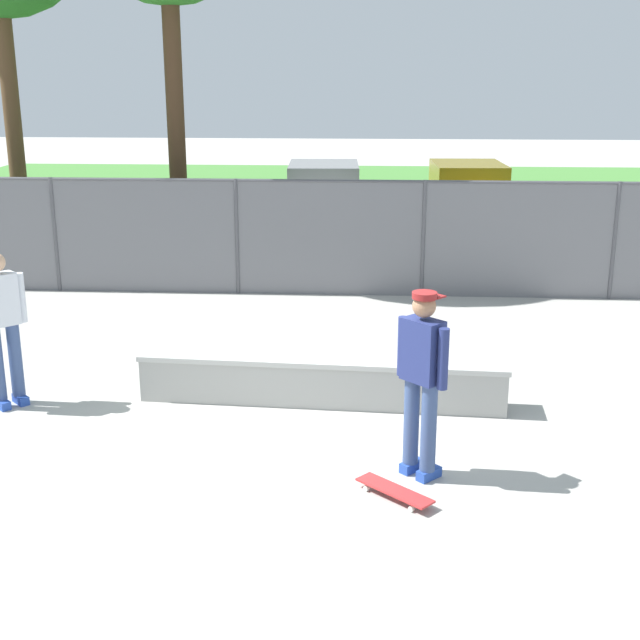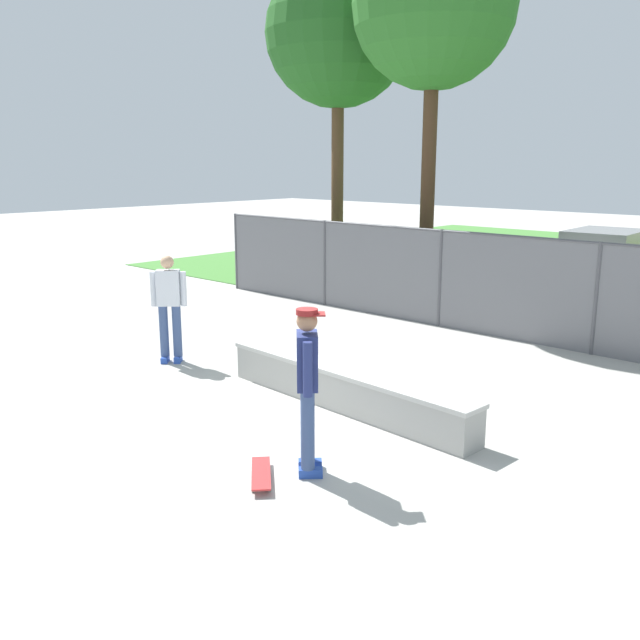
# 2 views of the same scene
# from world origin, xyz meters

# --- Properties ---
(ground_plane) EXTENTS (80.00, 80.00, 0.00)m
(ground_plane) POSITION_xyz_m (0.00, 0.00, 0.00)
(ground_plane) COLOR #ADAAA3
(concrete_ledge) EXTENTS (4.33, 0.75, 0.56)m
(concrete_ledge) POSITION_xyz_m (0.15, 0.88, 0.28)
(concrete_ledge) COLOR #999993
(concrete_ledge) RESTS_ON ground
(skateboarder) EXTENTS (0.46, 0.46, 1.84)m
(skateboarder) POSITION_xyz_m (1.20, -0.94, 1.03)
(skateboarder) COLOR #2647A5
(skateboarder) RESTS_ON ground
(skateboard) EXTENTS (0.73, 0.69, 0.09)m
(skateboard) POSITION_xyz_m (0.96, -1.41, 0.07)
(skateboard) COLOR red
(skateboard) RESTS_ON ground
(chainlink_fence) EXTENTS (16.05, 0.07, 2.00)m
(chainlink_fence) POSITION_xyz_m (0.00, 5.91, 1.08)
(chainlink_fence) COLOR #4C4C51
(chainlink_fence) RESTS_ON ground
(tree_near_left) EXTENTS (3.71, 3.71, 8.36)m
(tree_near_left) POSITION_xyz_m (-6.20, 7.94, 6.47)
(tree_near_left) COLOR #513823
(tree_near_left) RESTS_ON ground
(tree_near_right) EXTENTS (3.52, 3.52, 8.35)m
(tree_near_right) POSITION_xyz_m (-2.87, 7.24, 6.54)
(tree_near_right) COLOR #47301E
(tree_near_right) RESTS_ON ground
(car_white) EXTENTS (2.16, 4.28, 1.66)m
(car_white) POSITION_xyz_m (-0.41, 11.46, 0.84)
(car_white) COLOR silver
(car_white) RESTS_ON ground
(bystander) EXTENTS (0.46, 0.46, 1.82)m
(bystander) POSITION_xyz_m (-3.48, 0.59, 1.01)
(bystander) COLOR #2647A5
(bystander) RESTS_ON ground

